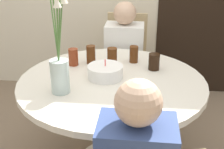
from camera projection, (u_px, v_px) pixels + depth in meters
dining_table at (112, 97)px, 2.14m from camera, size 1.26×1.26×0.70m
chair_near_front at (126, 56)px, 3.02m from camera, size 0.41×0.41×0.91m
birthday_cake at (105, 72)px, 2.10m from camera, size 0.24×0.24×0.13m
flower_vase at (59, 56)px, 1.83m from camera, size 0.20×0.31×0.76m
side_plate at (136, 105)px, 1.77m from camera, size 0.19×0.19×0.01m
drink_glass_0 at (91, 55)px, 2.33m from camera, size 0.07×0.07×0.14m
drink_glass_1 at (73, 57)px, 2.30m from camera, size 0.07×0.07×0.13m
drink_glass_2 at (154, 62)px, 2.22m from camera, size 0.08×0.08×0.12m
drink_glass_3 at (134, 54)px, 2.35m from camera, size 0.07×0.07×0.13m
drink_glass_4 at (112, 56)px, 2.31m from camera, size 0.07×0.07×0.13m
person_boy at (124, 63)px, 2.88m from camera, size 0.34×0.24×1.07m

